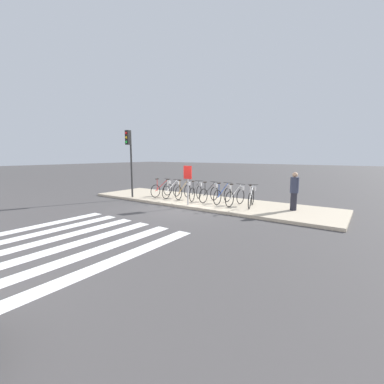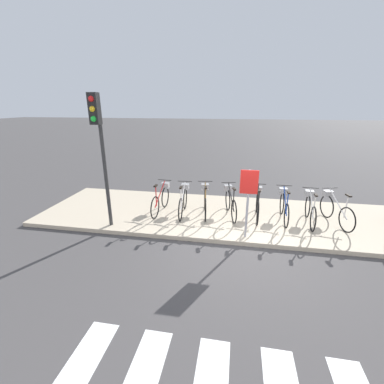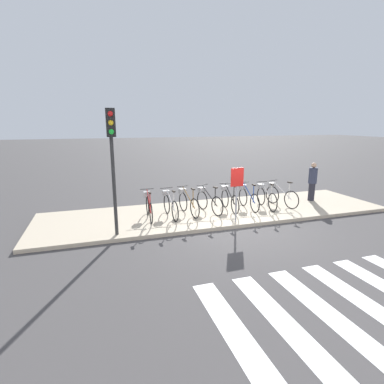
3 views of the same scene
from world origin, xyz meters
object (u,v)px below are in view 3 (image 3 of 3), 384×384
object	(u,v)px
parked_bicycle_7	(280,194)
parked_bicycle_4	(229,198)
parked_bicycle_2	(188,202)
traffic_light	(112,147)
parked_bicycle_0	(149,206)
pedestrian	(312,181)
sign_post	(237,186)
parked_bicycle_5	(248,197)
parked_bicycle_1	(170,204)
parked_bicycle_3	(208,200)
parked_bicycle_6	(266,196)

from	to	relation	value
parked_bicycle_7	parked_bicycle_4	bearing A→B (deg)	179.11
parked_bicycle_2	traffic_light	size ratio (longest dim) A/B	0.46
parked_bicycle_2	parked_bicycle_7	bearing A→B (deg)	-0.48
parked_bicycle_0	traffic_light	size ratio (longest dim) A/B	0.47
parked_bicycle_0	parked_bicycle_7	xyz separation A→B (m)	(5.21, 0.06, 0.00)
pedestrian	sign_post	world-z (taller)	sign_post
parked_bicycle_4	parked_bicycle_7	distance (m)	2.18
parked_bicycle_5	pedestrian	distance (m)	3.19
parked_bicycle_0	parked_bicycle_1	size ratio (longest dim) A/B	1.00
parked_bicycle_2	parked_bicycle_3	bearing A→B (deg)	0.50
parked_bicycle_4	pedestrian	size ratio (longest dim) A/B	1.04
sign_post	parked_bicycle_6	bearing A→B (deg)	33.67
parked_bicycle_0	parked_bicycle_3	bearing A→B (deg)	2.53
parked_bicycle_3	parked_bicycle_4	xyz separation A→B (m)	(0.83, -0.00, 0.00)
parked_bicycle_6	pedestrian	size ratio (longest dim) A/B	1.04
parked_bicycle_3	traffic_light	xyz separation A→B (m)	(-3.36, -1.42, 2.13)
parked_bicycle_1	parked_bicycle_3	size ratio (longest dim) A/B	1.02
parked_bicycle_6	traffic_light	distance (m)	6.20
parked_bicycle_0	parked_bicycle_7	size ratio (longest dim) A/B	1.03
parked_bicycle_1	parked_bicycle_6	xyz separation A→B (m)	(3.78, -0.01, 0.00)
parked_bicycle_2	traffic_light	xyz separation A→B (m)	(-2.58, -1.41, 2.13)
parked_bicycle_2	pedestrian	world-z (taller)	pedestrian
parked_bicycle_7	parked_bicycle_2	bearing A→B (deg)	179.52
parked_bicycle_2	parked_bicycle_6	distance (m)	3.10
sign_post	parked_bicycle_7	bearing A→B (deg)	27.52
parked_bicycle_1	pedestrian	distance (m)	6.24
parked_bicycle_6	parked_bicycle_7	distance (m)	0.70
parked_bicycle_0	pedestrian	world-z (taller)	pedestrian
parked_bicycle_2	parked_bicycle_4	distance (m)	1.62
parked_bicycle_5	parked_bicycle_7	bearing A→B (deg)	-0.46
pedestrian	parked_bicycle_5	bearing A→B (deg)	-175.02
parked_bicycle_4	traffic_light	distance (m)	4.91
parked_bicycle_0	parked_bicycle_2	size ratio (longest dim) A/B	1.01
parked_bicycle_0	traffic_light	bearing A→B (deg)	-131.37
parked_bicycle_5	parked_bicycle_0	bearing A→B (deg)	-178.95
parked_bicycle_4	parked_bicycle_3	bearing A→B (deg)	179.69
parked_bicycle_3	pedestrian	bearing A→B (deg)	2.98
pedestrian	parked_bicycle_2	bearing A→B (deg)	-177.37
parked_bicycle_2	parked_bicycle_1	bearing A→B (deg)	-169.99
parked_bicycle_0	pedestrian	distance (m)	6.97
parked_bicycle_1	parked_bicycle_6	distance (m)	3.78
pedestrian	parked_bicycle_0	bearing A→B (deg)	-177.16
parked_bicycle_2	parked_bicycle_3	xyz separation A→B (m)	(0.79, 0.01, 0.00)
parked_bicycle_7	traffic_light	distance (m)	6.86
parked_bicycle_1	parked_bicycle_5	distance (m)	3.07
parked_bicycle_2	sign_post	xyz separation A→B (m)	(1.24, -1.36, 0.79)
pedestrian	traffic_light	bearing A→B (deg)	-168.39
parked_bicycle_6	parked_bicycle_5	bearing A→B (deg)	171.58
parked_bicycle_3	parked_bicycle_4	size ratio (longest dim) A/B	0.98
sign_post	parked_bicycle_3	bearing A→B (deg)	108.44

